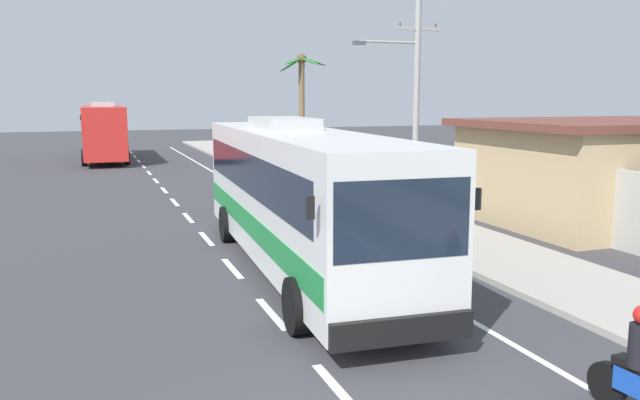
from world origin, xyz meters
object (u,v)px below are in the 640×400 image
object	(u,v)px
pedestrian_midwalk	(351,180)
coach_bus_far_lane	(103,130)
coach_bus_foreground	(299,192)
motorcycle_beside_bus	(299,188)
utility_pole_mid	(414,92)
pedestrian_near_kerb	(321,171)
palm_nearest	(302,94)

from	to	relation	value
pedestrian_midwalk	coach_bus_far_lane	bearing A→B (deg)	-56.42
coach_bus_foreground	motorcycle_beside_bus	distance (m)	9.99
coach_bus_far_lane	utility_pole_mid	bearing A→B (deg)	-64.94
motorcycle_beside_bus	utility_pole_mid	size ratio (longest dim) A/B	0.24
pedestrian_near_kerb	utility_pole_mid	world-z (taller)	utility_pole_mid
pedestrian_near_kerb	utility_pole_mid	distance (m)	5.91
coach_bus_foreground	motorcycle_beside_bus	xyz separation A→B (m)	(3.05, 9.43, -1.25)
coach_bus_far_lane	pedestrian_midwalk	distance (m)	24.33
coach_bus_far_lane	motorcycle_beside_bus	bearing A→B (deg)	-72.68
motorcycle_beside_bus	pedestrian_near_kerb	world-z (taller)	pedestrian_near_kerb
coach_bus_far_lane	motorcycle_beside_bus	size ratio (longest dim) A/B	5.74
motorcycle_beside_bus	coach_bus_foreground	bearing A→B (deg)	-107.94
coach_bus_foreground	motorcycle_beside_bus	world-z (taller)	coach_bus_foreground
coach_bus_foreground	pedestrian_midwalk	bearing A→B (deg)	59.71
motorcycle_beside_bus	coach_bus_far_lane	bearing A→B (deg)	107.32
coach_bus_far_lane	pedestrian_near_kerb	distance (m)	20.68
pedestrian_near_kerb	coach_bus_far_lane	bearing A→B (deg)	-138.02
coach_bus_foreground	pedestrian_midwalk	world-z (taller)	coach_bus_foreground
utility_pole_mid	palm_nearest	distance (m)	12.95
motorcycle_beside_bus	palm_nearest	xyz separation A→B (m)	(3.82, 11.31, 3.72)
motorcycle_beside_bus	pedestrian_near_kerb	xyz separation A→B (m)	(1.83, 2.60, 0.30)
coach_bus_far_lane	palm_nearest	bearing A→B (deg)	-43.94
utility_pole_mid	pedestrian_midwalk	bearing A→B (deg)	175.25
pedestrian_near_kerb	palm_nearest	bearing A→B (deg)	-175.21
coach_bus_foreground	coach_bus_far_lane	world-z (taller)	coach_bus_far_lane
motorcycle_beside_bus	pedestrian_near_kerb	size ratio (longest dim) A/B	1.25
motorcycle_beside_bus	pedestrian_midwalk	xyz separation A→B (m)	(1.62, -1.43, 0.42)
utility_pole_mid	pedestrian_near_kerb	bearing A→B (deg)	118.21
coach_bus_foreground	palm_nearest	world-z (taller)	palm_nearest
coach_bus_far_lane	coach_bus_foreground	bearing A→B (deg)	-83.30
pedestrian_near_kerb	pedestrian_midwalk	size ratio (longest dim) A/B	0.88
coach_bus_foreground	coach_bus_far_lane	bearing A→B (deg)	96.70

